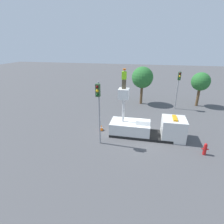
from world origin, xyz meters
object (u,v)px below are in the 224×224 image
object	(u,v)px
bucket_truck	(147,128)
tree_left_bg	(142,78)
traffic_cone_rear	(102,128)
fire_hydrant	(205,149)
worker	(124,79)
tree_right_bg	(201,82)
traffic_light_across	(178,82)
traffic_light_pole	(98,102)

from	to	relation	value
bucket_truck	tree_left_bg	bearing A→B (deg)	96.48
traffic_cone_rear	fire_hydrant	bearing A→B (deg)	-14.25
worker	tree_right_bg	bearing A→B (deg)	48.70
bucket_truck	traffic_light_across	world-z (taller)	traffic_light_across
worker	traffic_light_pole	world-z (taller)	worker
worker	tree_left_bg	size ratio (longest dim) A/B	0.33
fire_hydrant	traffic_cone_rear	world-z (taller)	fire_hydrant
fire_hydrant	traffic_cone_rear	distance (m)	9.30
fire_hydrant	tree_right_bg	distance (m)	12.77
bucket_truck	fire_hydrant	size ratio (longest dim) A/B	6.81
traffic_light_pole	traffic_cone_rear	distance (m)	4.39
bucket_truck	fire_hydrant	bearing A→B (deg)	-24.91
bucket_truck	traffic_light_across	distance (m)	9.29
traffic_light_pole	tree_right_bg	size ratio (longest dim) A/B	1.18
bucket_truck	fire_hydrant	distance (m)	5.00
traffic_light_pole	traffic_light_across	bearing A→B (deg)	54.36
bucket_truck	worker	size ratio (longest dim) A/B	3.91
worker	traffic_light_across	xyz separation A→B (m)	(5.80, 8.15, -1.76)
traffic_light_across	traffic_light_pole	bearing A→B (deg)	-125.64
fire_hydrant	worker	bearing A→B (deg)	162.90
traffic_light_pole	tree_left_bg	xyz separation A→B (m)	(2.91, 11.81, -0.10)
traffic_light_pole	tree_right_bg	world-z (taller)	traffic_light_pole
traffic_light_across	tree_left_bg	distance (m)	4.78
worker	traffic_cone_rear	size ratio (longest dim) A/B	2.95
traffic_light_pole	tree_right_bg	bearing A→B (deg)	49.55
bucket_truck	tree_right_bg	world-z (taller)	tree_right_bg
bucket_truck	worker	world-z (taller)	worker
bucket_truck	traffic_cone_rear	distance (m)	4.53
bucket_truck	traffic_cone_rear	xyz separation A→B (m)	(-4.49, 0.19, -0.56)
tree_left_bg	traffic_light_pole	bearing A→B (deg)	-103.83
traffic_light_pole	tree_right_bg	distance (m)	16.37
worker	tree_left_bg	world-z (taller)	worker
traffic_light_pole	tree_left_bg	size ratio (longest dim) A/B	1.04
bucket_truck	tree_left_bg	size ratio (longest dim) A/B	1.29
traffic_cone_rear	tree_left_bg	world-z (taller)	tree_left_bg
traffic_light_pole	fire_hydrant	distance (m)	9.16
traffic_light_across	traffic_cone_rear	bearing A→B (deg)	-135.07
traffic_light_across	fire_hydrant	size ratio (longest dim) A/B	5.05
worker	tree_right_bg	xyz separation A→B (m)	(8.93, 10.16, -1.96)
traffic_light_across	tree_left_bg	size ratio (longest dim) A/B	0.96
bucket_truck	worker	distance (m)	5.05
traffic_cone_rear	tree_right_bg	size ratio (longest dim) A/B	0.13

